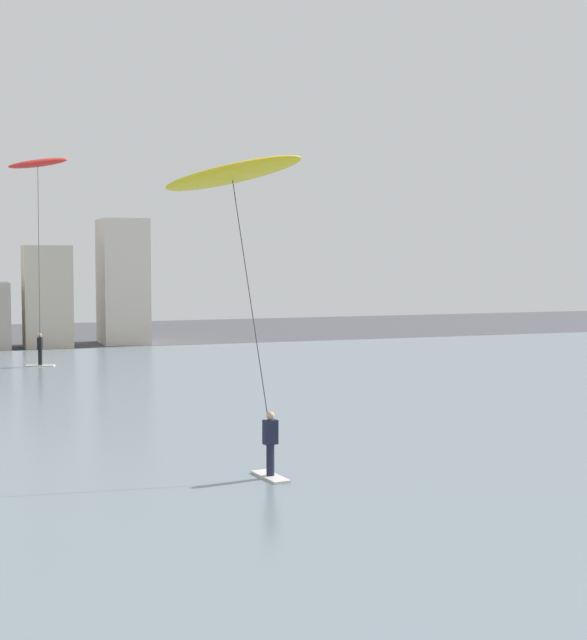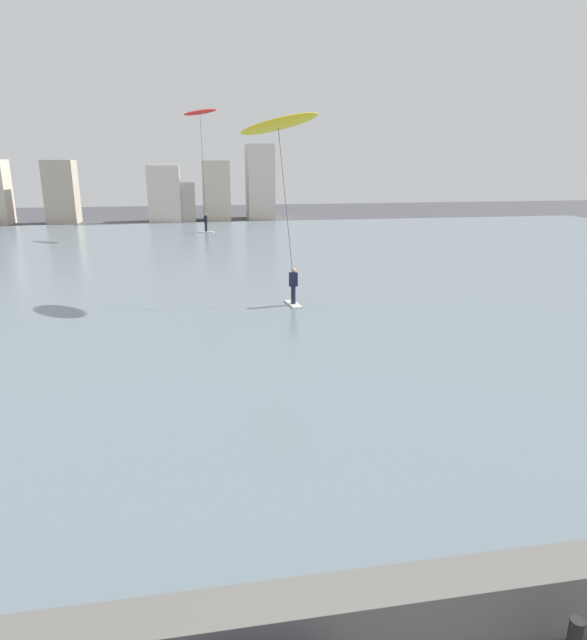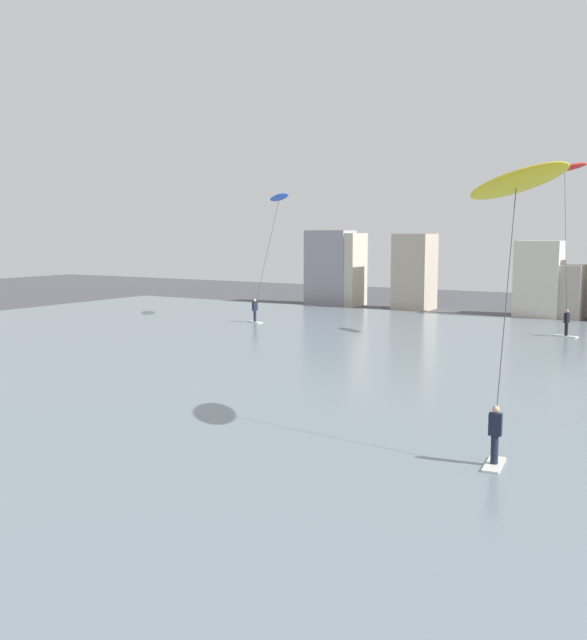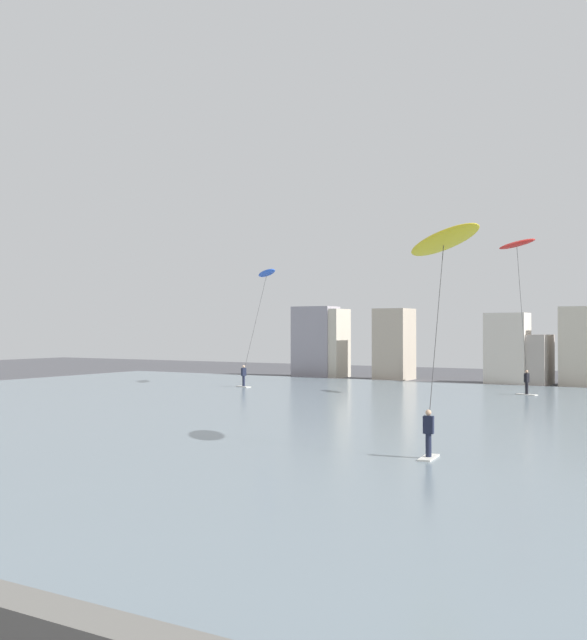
# 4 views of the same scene
# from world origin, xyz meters

# --- Properties ---
(water_bay) EXTENTS (84.00, 52.00, 0.10)m
(water_bay) POSITION_xyz_m (0.00, 29.91, 0.05)
(water_bay) COLOR slate
(water_bay) RESTS_ON ground
(far_shore_buildings) EXTENTS (31.77, 5.70, 7.95)m
(far_shore_buildings) POSITION_xyz_m (-8.33, 58.45, 3.14)
(far_shore_buildings) COLOR gray
(far_shore_buildings) RESTS_ON ground
(kitesurfer_red) EXTENTS (3.10, 3.54, 10.26)m
(kitesurfer_red) POSITION_xyz_m (-0.04, 45.56, 8.97)
(kitesurfer_red) COLOR silver
(kitesurfer_red) RESTS_ON water_bay
(kitesurfer_blue) EXTENTS (3.13, 4.60, 9.14)m
(kitesurfer_blue) POSITION_xyz_m (-19.67, 45.76, 8.13)
(kitesurfer_blue) COLOR silver
(kitesurfer_blue) RESTS_ON water_bay
(kitesurfer_yellow) EXTENTS (3.83, 4.58, 8.29)m
(kitesurfer_yellow) POSITION_xyz_m (2.95, 22.86, 7.26)
(kitesurfer_yellow) COLOR silver
(kitesurfer_yellow) RESTS_ON water_bay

